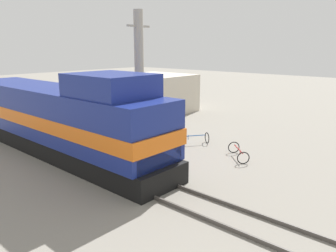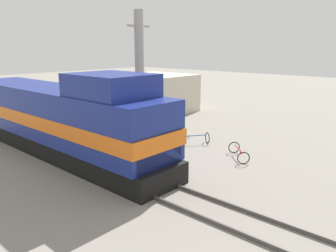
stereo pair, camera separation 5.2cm
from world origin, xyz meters
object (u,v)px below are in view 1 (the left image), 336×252
object	(u,v)px
vendor_umbrella	(140,110)
billboard_sign	(117,92)
locomotive	(60,119)
bicycle	(193,139)
bicycle_spare	(238,152)
utility_pole	(139,76)
person_bystander	(171,133)

from	to	relation	value
vendor_umbrella	billboard_sign	distance (m)	3.97
locomotive	bicycle	size ratio (longest dim) A/B	8.65
bicycle_spare	bicycle	bearing A→B (deg)	126.55
vendor_umbrella	billboard_sign	size ratio (longest dim) A/B	0.65
bicycle_spare	vendor_umbrella	bearing A→B (deg)	152.98
bicycle	bicycle_spare	bearing A→B (deg)	26.26
vendor_umbrella	bicycle_spare	xyz separation A→B (m)	(1.87, -5.56, -1.88)
locomotive	vendor_umbrella	distance (m)	4.53
utility_pole	bicycle_spare	xyz separation A→B (m)	(0.78, -6.73, -3.70)
utility_pole	person_bystander	size ratio (longest dim) A/B	4.51
vendor_umbrella	bicycle	xyz separation A→B (m)	(2.34, -2.16, -1.86)
person_bystander	bicycle_spare	distance (m)	4.04
billboard_sign	person_bystander	size ratio (longest dim) A/B	2.13
locomotive	utility_pole	bearing A→B (deg)	-12.41
locomotive	bicycle	distance (m)	7.83
billboard_sign	bicycle	size ratio (longest dim) A/B	1.96
bicycle	bicycle_spare	xyz separation A→B (m)	(-0.47, -3.40, -0.02)
vendor_umbrella	bicycle	size ratio (longest dim) A/B	1.27
utility_pole	billboard_sign	xyz separation A→B (m)	(0.26, 2.51, -1.20)
billboard_sign	bicycle	distance (m)	6.42
vendor_umbrella	billboard_sign	xyz separation A→B (m)	(1.35, 3.68, 0.61)
locomotive	bicycle	bearing A→B (deg)	-35.37
locomotive	vendor_umbrella	xyz separation A→B (m)	(3.91, -2.28, 0.24)
vendor_umbrella	locomotive	bearing A→B (deg)	149.78
vendor_umbrella	utility_pole	bearing A→B (deg)	47.09
bicycle	locomotive	bearing A→B (deg)	-91.30
utility_pole	vendor_umbrella	xyz separation A→B (m)	(-1.09, -1.18, -1.82)
utility_pole	bicycle	world-z (taller)	utility_pole
person_bystander	billboard_sign	bearing A→B (deg)	84.22
utility_pole	person_bystander	bearing A→B (deg)	-95.68
bicycle	vendor_umbrella	bearing A→B (deg)	-98.64
locomotive	person_bystander	size ratio (longest dim) A/B	9.41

